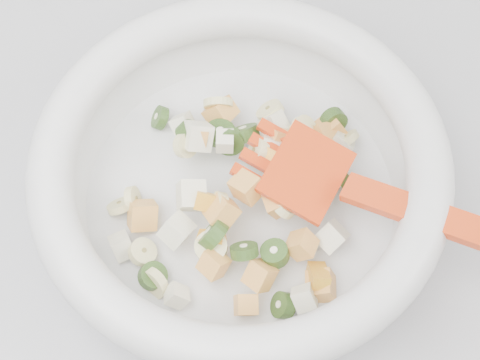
{
  "coord_description": "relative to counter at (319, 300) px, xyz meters",
  "views": [
    {
      "loc": [
        -0.1,
        1.1,
        1.5
      ],
      "look_at": [
        -0.12,
        1.39,
        0.95
      ],
      "focal_mm": 55.0,
      "sensor_mm": 36.0,
      "label": 1
    }
  ],
  "objects": [
    {
      "name": "counter",
      "position": [
        0.0,
        0.0,
        0.0
      ],
      "size": [
        2.0,
        0.6,
        0.9
      ],
      "primitive_type": "cube",
      "color": "#939398",
      "rests_on": "ground"
    },
    {
      "name": "mixing_bowl",
      "position": [
        -0.11,
        -0.06,
        0.5
      ],
      "size": [
        0.48,
        0.35,
        0.12
      ],
      "color": "silver",
      "rests_on": "counter"
    }
  ]
}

